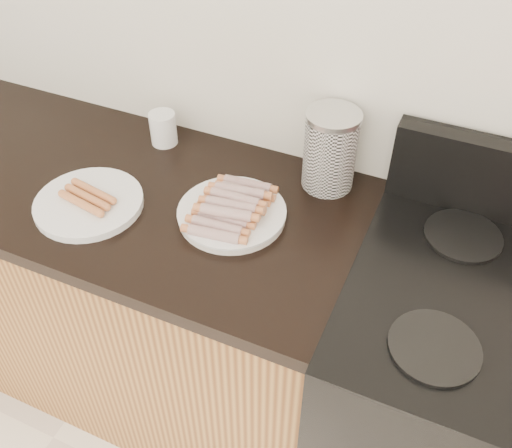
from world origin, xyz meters
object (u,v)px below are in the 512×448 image
at_px(main_plate, 232,215).
at_px(canister, 330,150).
at_px(side_plate, 89,203).
at_px(stove, 475,423).
at_px(mug, 163,128).

bearing_deg(main_plate, canister, 52.55).
height_order(side_plate, canister, canister).
xyz_separation_m(stove, side_plate, (-1.05, -0.08, 0.45)).
height_order(side_plate, mug, mug).
xyz_separation_m(side_plate, canister, (0.52, 0.33, 0.10)).
relative_size(stove, side_plate, 3.36).
bearing_deg(mug, side_plate, -95.32).
distance_m(stove, canister, 0.80).
relative_size(stove, canister, 4.28).
bearing_deg(side_plate, mug, 84.68).
bearing_deg(side_plate, stove, 4.64).
distance_m(canister, mug, 0.49).
height_order(canister, mug, canister).
bearing_deg(side_plate, main_plate, 17.41).
distance_m(side_plate, canister, 0.62).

